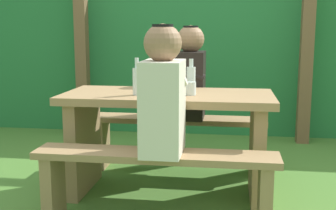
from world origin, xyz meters
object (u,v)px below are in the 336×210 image
bench_near (155,173)px  bench_far (177,132)px  drinking_glass (190,88)px  person_black_coat (190,76)px  bottle_right (191,79)px  bottle_left (137,80)px  picnic_table (168,126)px  person_white_shirt (163,95)px

bench_near → bench_far: 1.02m
drinking_glass → person_black_coat: bearing=95.4°
bench_near → bottle_right: bearing=74.8°
drinking_glass → bottle_left: (-0.34, -0.05, 0.05)m
bottle_right → bench_near: bearing=-105.2°
picnic_table → drinking_glass: drinking_glass is taller
picnic_table → bottle_right: bottle_right is taller
bottle_left → person_black_coat: bearing=64.7°
bench_far → person_black_coat: (0.10, -0.00, 0.46)m
person_white_shirt → drinking_glass: size_ratio=8.37×
bench_near → bottle_right: bottle_right is taller
person_black_coat → drinking_glass: 0.57m
bench_far → bottle_left: size_ratio=5.76×
picnic_table → bench_far: (0.00, 0.51, -0.17)m
person_black_coat → drinking_glass: size_ratio=8.37×
bench_near → person_black_coat: (0.10, 1.01, 0.46)m
bench_far → drinking_glass: (0.16, -0.57, 0.43)m
bottle_right → picnic_table: bearing=-163.2°
person_white_shirt → bottle_right: person_white_shirt is taller
bench_near → bottle_left: size_ratio=5.76×
person_white_shirt → person_black_coat: (0.06, 1.01, 0.00)m
picnic_table → bench_near: bearing=-90.0°
drinking_glass → bottle_right: bearing=92.9°
picnic_table → person_white_shirt: (0.04, -0.50, 0.29)m
person_white_shirt → bottle_left: size_ratio=2.96×
bench_far → person_black_coat: 0.47m
picnic_table → bench_far: size_ratio=1.00×
bench_far → bench_near: bearing=-90.0°
bench_near → bench_far: same height
bottle_right → bench_far: bearing=108.0°
picnic_table → bottle_left: bottle_left is taller
bench_near → person_black_coat: bearing=84.2°
picnic_table → bench_near: 0.53m
bench_near → picnic_table: bearing=90.0°
picnic_table → bottle_right: (0.15, 0.05, 0.32)m
picnic_table → bottle_left: 0.39m
bench_far → person_black_coat: person_black_coat is taller
drinking_glass → bottle_left: bearing=-171.6°
person_white_shirt → bottle_right: (0.11, 0.55, 0.03)m
bench_far → person_white_shirt: bearing=-87.5°
picnic_table → person_white_shirt: person_white_shirt is taller
bench_far → bottle_left: bearing=-106.9°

